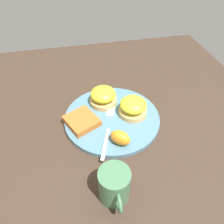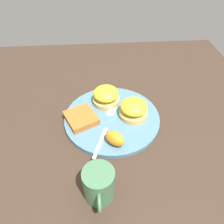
% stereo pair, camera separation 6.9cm
% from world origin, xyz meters
% --- Properties ---
extents(ground_plane, '(1.10, 1.10, 0.00)m').
position_xyz_m(ground_plane, '(0.00, 0.00, 0.00)').
color(ground_plane, '#38281E').
extents(plate, '(0.31, 0.31, 0.01)m').
position_xyz_m(plate, '(0.00, 0.00, 0.01)').
color(plate, slate).
rests_on(plate, ground_plane).
extents(sandwich_benedict_left, '(0.09, 0.09, 0.06)m').
position_xyz_m(sandwich_benedict_left, '(-0.00, 0.07, 0.04)').
color(sandwich_benedict_left, tan).
rests_on(sandwich_benedict_left, plate).
extents(sandwich_benedict_right, '(0.09, 0.09, 0.06)m').
position_xyz_m(sandwich_benedict_right, '(-0.07, -0.01, 0.04)').
color(sandwich_benedict_right, tan).
rests_on(sandwich_benedict_right, plate).
extents(hashbrown_patty, '(0.12, 0.12, 0.02)m').
position_xyz_m(hashbrown_patty, '(0.01, -0.10, 0.02)').
color(hashbrown_patty, '#B55F25').
rests_on(hashbrown_patty, plate).
extents(orange_wedge, '(0.07, 0.07, 0.04)m').
position_xyz_m(orange_wedge, '(0.11, -0.00, 0.04)').
color(orange_wedge, orange).
rests_on(orange_wedge, plate).
extents(fork, '(0.21, 0.09, 0.00)m').
position_xyz_m(fork, '(0.05, -0.02, 0.02)').
color(fork, silver).
rests_on(fork, plate).
extents(cup, '(0.10, 0.07, 0.09)m').
position_xyz_m(cup, '(0.25, -0.05, 0.05)').
color(cup, '#42704C').
rests_on(cup, ground_plane).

